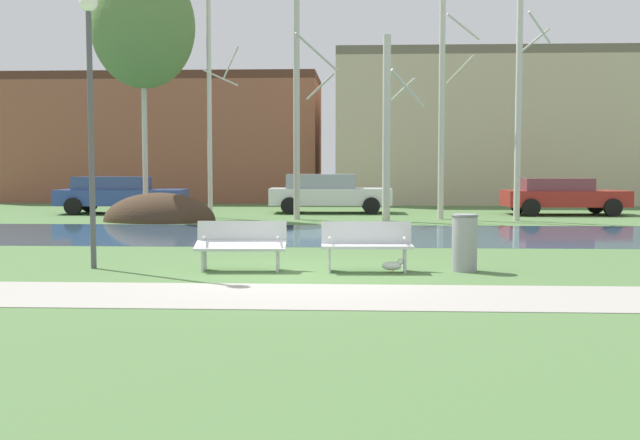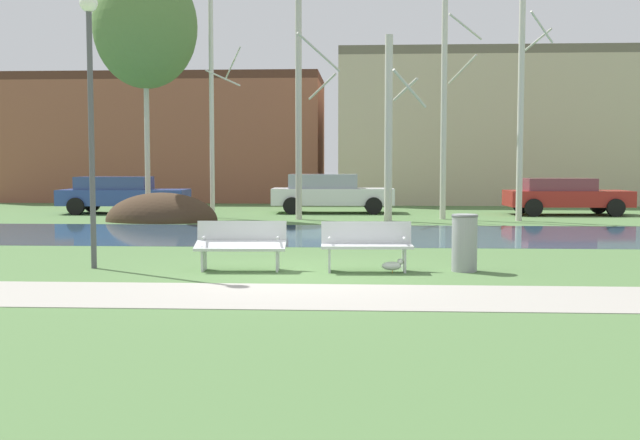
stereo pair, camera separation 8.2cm
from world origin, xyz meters
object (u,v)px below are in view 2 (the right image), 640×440
trash_bin (464,242)px  bench_right (367,245)px  bench_left (241,244)px  streetlamp (90,84)px  parked_hatch_third_red (565,195)px  parked_sedan_second_white (330,192)px  parked_van_nearest_blue (122,194)px  seagull (393,265)px

trash_bin → bench_right: bearing=-176.6°
bench_left → streetlamp: streetlamp is taller
parked_hatch_third_red → parked_sedan_second_white: bearing=175.4°
trash_bin → parked_van_nearest_blue: parked_van_nearest_blue is taller
bench_right → parked_sedan_second_white: (-1.34, 16.17, 0.31)m
trash_bin → bench_left: bearing=-178.5°
parked_van_nearest_blue → bench_right: bearing=-59.2°
seagull → parked_sedan_second_white: bearing=96.3°
bench_right → parked_sedan_second_white: parked_sedan_second_white is taller
streetlamp → bench_left: bearing=-2.7°
seagull → parked_sedan_second_white: 16.45m
trash_bin → streetlamp: bearing=179.8°
parked_sedan_second_white → bench_left: bearing=-93.1°
parked_van_nearest_blue → parked_sedan_second_white: parked_sedan_second_white is taller
parked_hatch_third_red → seagull: bearing=-113.7°
bench_right → parked_hatch_third_red: bearing=64.7°
streetlamp → parked_van_nearest_blue: streetlamp is taller
trash_bin → parked_sedan_second_white: parked_sedan_second_white is taller
parked_van_nearest_blue → bench_left: bearing=-65.7°
bench_right → parked_sedan_second_white: 16.23m
streetlamp → parked_van_nearest_blue: (-4.26, 15.30, -2.56)m
seagull → parked_hatch_third_red: (6.88, 15.64, 0.60)m
trash_bin → parked_hatch_third_red: bearing=70.0°
seagull → trash_bin: bearing=11.9°
bench_left → parked_sedan_second_white: parked_sedan_second_white is taller
seagull → parked_sedan_second_white: (-1.80, 16.34, 0.65)m
bench_left → parked_van_nearest_blue: bearing=114.3°
bench_right → trash_bin: size_ratio=1.61×
bench_left → streetlamp: 3.93m
bench_right → seagull: bench_right is taller
parked_sedan_second_white → seagull: bearing=-83.7°
bench_left → streetlamp: bearing=177.3°
bench_left → parked_hatch_third_red: (9.56, 15.47, 0.26)m
trash_bin → parked_van_nearest_blue: (-10.92, 15.32, 0.23)m
streetlamp → parked_sedan_second_white: streetlamp is taller
seagull → parked_sedan_second_white: parked_sedan_second_white is taller
streetlamp → parked_van_nearest_blue: bearing=105.6°
streetlamp → parked_sedan_second_white: 16.63m
bench_left → parked_van_nearest_blue: parked_van_nearest_blue is taller
bench_left → parked_sedan_second_white: size_ratio=0.35×
seagull → bench_left: bearing=176.5°
trash_bin → streetlamp: streetlamp is taller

